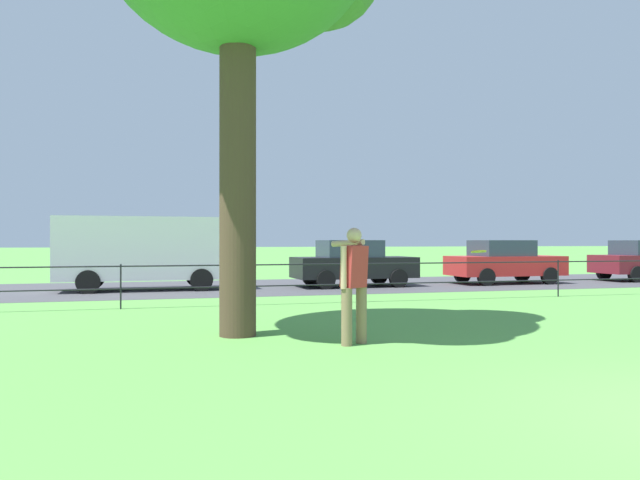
# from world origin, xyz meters

# --- Properties ---
(street_strip) EXTENTS (80.00, 7.16, 0.01)m
(street_strip) POSITION_xyz_m (0.00, 16.06, 0.00)
(street_strip) COLOR #424247
(street_strip) RESTS_ON ground
(park_fence) EXTENTS (33.92, 0.04, 1.00)m
(park_fence) POSITION_xyz_m (-0.00, 10.40, 0.68)
(park_fence) COLOR black
(park_fence) RESTS_ON ground
(person_thrower) EXTENTS (0.46, 0.86, 1.70)m
(person_thrower) POSITION_xyz_m (-2.12, 4.72, 0.92)
(person_thrower) COLOR #846B4C
(person_thrower) RESTS_ON ground
(frisbee) EXTENTS (0.28, 0.28, 0.06)m
(frisbee) POSITION_xyz_m (0.74, 6.12, 1.32)
(frisbee) COLOR yellow
(panel_van_far_right) EXTENTS (5.03, 2.17, 2.24)m
(panel_van_far_right) POSITION_xyz_m (-5.26, 15.70, 1.27)
(panel_van_far_right) COLOR silver
(panel_van_far_right) RESTS_ON ground
(car_black_far_left) EXTENTS (4.06, 1.92, 1.54)m
(car_black_far_left) POSITION_xyz_m (1.41, 15.30, 0.78)
(car_black_far_left) COLOR black
(car_black_far_left) RESTS_ON ground
(car_red_center) EXTENTS (4.01, 1.83, 1.54)m
(car_red_center) POSITION_xyz_m (7.05, 15.23, 0.78)
(car_red_center) COLOR red
(car_red_center) RESTS_ON ground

